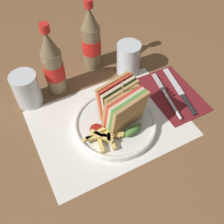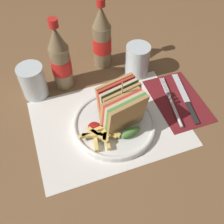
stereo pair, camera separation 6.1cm
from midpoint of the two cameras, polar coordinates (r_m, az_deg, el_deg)
ground_plane at (r=0.74m, az=-2.79°, el=-2.60°), size 4.00×4.00×0.00m
placemat at (r=0.74m, az=-2.46°, el=-2.56°), size 0.42×0.31×0.00m
plate_main at (r=0.73m, az=-1.68°, el=-2.68°), size 0.23×0.23×0.02m
club_sandwich at (r=0.68m, az=-0.34°, el=1.00°), size 0.12×0.13×0.15m
fries_pile at (r=0.68m, az=-4.19°, el=-5.31°), size 0.11×0.08×0.02m
ketchup_blob at (r=0.70m, az=-6.04°, el=-3.63°), size 0.03×0.03×0.01m
napkin at (r=0.83m, az=10.98°, el=3.83°), size 0.14×0.22×0.00m
fork at (r=0.80m, az=10.18°, el=2.61°), size 0.04×0.19×0.01m
knife at (r=0.83m, az=12.47°, el=4.44°), size 0.05×0.20×0.00m
coke_bottle_near at (r=0.78m, az=-14.97°, el=9.77°), size 0.06×0.06×0.23m
coke_bottle_far at (r=0.86m, az=-6.68°, el=15.24°), size 0.06×0.06×0.23m
glass_near at (r=0.86m, az=1.52°, el=11.49°), size 0.08×0.08×0.10m
glass_far at (r=0.81m, az=-20.06°, el=4.18°), size 0.08×0.08×0.10m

